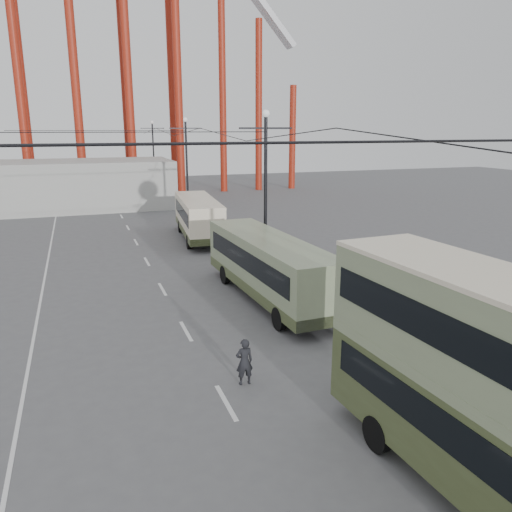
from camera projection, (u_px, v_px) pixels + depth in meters
name	position (u px, v px, depth m)	size (l,w,h in m)	color
ground	(311.00, 477.00, 12.22)	(160.00, 160.00, 0.00)	#525355
road_markings	(155.00, 271.00, 29.90)	(12.52, 120.00, 0.01)	silver
lamp_post_mid	(266.00, 192.00, 29.30)	(3.20, 0.44, 9.32)	black
lamp_post_far	(187.00, 166.00, 49.36)	(3.20, 0.44, 9.32)	black
lamp_post_distant	(154.00, 155.00, 69.42)	(3.20, 0.44, 9.32)	black
fairground_shed	(65.00, 185.00, 52.50)	(22.00, 10.00, 5.00)	#A0A09B
double_decker_bus	(508.00, 390.00, 10.48)	(3.05, 9.95, 5.27)	#3C4525
single_decker_green	(269.00, 265.00, 24.47)	(3.05, 11.20, 3.14)	gray
single_decker_cream	(198.00, 216.00, 38.19)	(3.46, 10.19, 3.11)	beige
pedestrian	(244.00, 362.00, 16.48)	(0.59, 0.39, 1.61)	black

